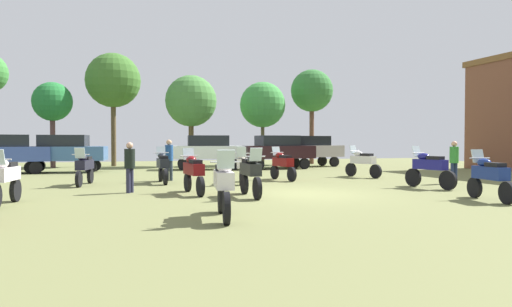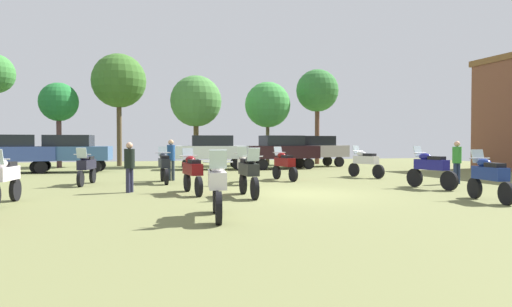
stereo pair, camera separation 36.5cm
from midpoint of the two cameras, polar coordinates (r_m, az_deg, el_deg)
The scene contains 25 objects.
ground_plane at distance 15.03m, azimuth 6.02°, elevation -4.95°, with size 44.00×52.00×0.02m.
motorcycle_1 at distance 19.02m, azimuth -19.32°, elevation -1.49°, with size 0.73×2.22×1.44m.
motorcycle_2 at distance 10.25m, azimuth -3.72°, elevation -3.77°, with size 0.66×2.23×1.51m.
motorcycle_3 at distance 19.13m, azimuth -10.52°, elevation -1.39°, with size 0.62×2.19×1.46m.
motorcycle_5 at distance 15.09m, azimuth -7.03°, elevation -2.17°, with size 0.62×2.20×1.45m.
motorcycle_6 at distance 22.27m, azimuth 13.56°, elevation -0.99°, with size 0.84×2.09×1.47m.
motorcycle_7 at distance 17.78m, azimuth 20.95°, elevation -1.63°, with size 0.75×2.14×1.50m.
motorcycle_9 at distance 14.18m, azimuth -0.14°, elevation -2.33°, with size 0.62×2.17×1.49m.
motorcycle_10 at distance 13.99m, azimuth -27.50°, elevation -2.59°, with size 0.63×2.10×1.48m.
motorcycle_11 at distance 14.71m, azimuth 27.05°, elevation -2.46°, with size 0.66×2.06×1.44m.
motorcycle_12 at distance 18.60m, azimuth -1.00°, elevation -1.44°, with size 0.85×2.09×1.46m.
motorcycle_13 at distance 20.17m, azimuth 3.97°, elevation -1.25°, with size 0.67×2.08×1.44m.
car_1 at distance 28.26m, azimuth 3.47°, elevation 0.50°, with size 4.40×2.05×2.00m.
car_2 at distance 27.19m, azimuth -21.33°, elevation 0.35°, with size 4.48×2.30×2.00m.
car_3 at distance 27.95m, azimuth -4.96°, elevation 0.48°, with size 4.48×2.30×2.00m.
car_4 at distance 30.83m, azimuth 7.37°, elevation 0.57°, with size 4.50×2.36×2.00m.
car_6 at distance 27.21m, azimuth -27.36°, elevation 0.28°, with size 4.54×2.50×2.00m.
person_1 at distance 15.83m, azimuth -14.43°, elevation -1.16°, with size 0.48×0.48×1.64m.
person_2 at distance 20.09m, azimuth 23.63°, elevation -0.61°, with size 0.38×0.38×1.68m.
person_3 at distance 20.27m, azimuth -9.74°, elevation -0.37°, with size 0.45×0.45×1.74m.
tree_3 at distance 32.85m, azimuth 1.74°, elevation 5.90°, with size 3.16×3.16×5.78m.
tree_4 at distance 31.63m, azimuth -6.95°, elevation 6.27°, with size 3.39×3.39×6.02m.
tree_5 at distance 32.95m, azimuth -15.97°, elevation 8.41°, with size 3.59×3.59×7.49m.
tree_6 at distance 32.12m, azimuth -22.49°, elevation 5.70°, with size 2.42×2.42×5.34m.
tree_7 at distance 34.78m, azimuth 7.73°, elevation 7.48°, with size 3.07×3.07×6.88m.
Camera 2 is at (-5.30, -13.94, 1.71)m, focal length 33.03 mm.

